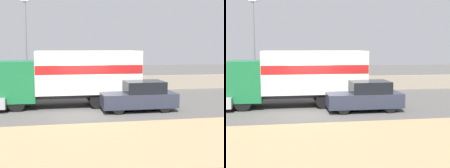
% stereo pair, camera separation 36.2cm
% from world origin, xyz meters
% --- Properties ---
extents(ground_plane, '(80.00, 80.00, 0.00)m').
position_xyz_m(ground_plane, '(0.00, 0.00, 0.00)').
color(ground_plane, '#514F4C').
extents(dirt_shoulder_foreground, '(60.00, 5.68, 0.04)m').
position_xyz_m(dirt_shoulder_foreground, '(0.00, -5.24, 0.02)').
color(dirt_shoulder_foreground, tan).
rests_on(dirt_shoulder_foreground, ground_plane).
extents(stone_wall_backdrop, '(60.00, 0.35, 1.10)m').
position_xyz_m(stone_wall_backdrop, '(0.00, 7.71, 0.55)').
color(stone_wall_backdrop, gray).
rests_on(stone_wall_backdrop, ground_plane).
extents(street_lamp, '(0.56, 0.28, 6.63)m').
position_xyz_m(street_lamp, '(-3.44, 6.67, 3.86)').
color(street_lamp, slate).
rests_on(street_lamp, ground_plane).
extents(box_truck, '(7.69, 2.47, 3.13)m').
position_xyz_m(box_truck, '(-0.42, 1.91, 1.81)').
color(box_truck, '#196B38').
rests_on(box_truck, ground_plane).
extents(car_hatchback, '(3.90, 1.81, 1.57)m').
position_xyz_m(car_hatchback, '(2.84, 0.05, 0.76)').
color(car_hatchback, '#282D3D').
rests_on(car_hatchback, ground_plane).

